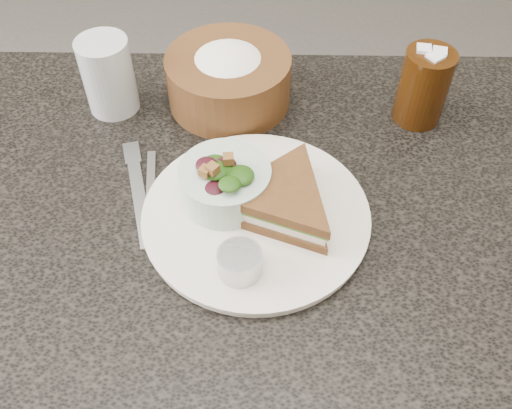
{
  "coord_description": "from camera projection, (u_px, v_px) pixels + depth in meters",
  "views": [
    {
      "loc": [
        0.02,
        -0.51,
        1.35
      ],
      "look_at": [
        0.01,
        -0.02,
        0.78
      ],
      "focal_mm": 40.0,
      "sensor_mm": 36.0,
      "label": 1
    }
  ],
  "objects": [
    {
      "name": "bread_basket",
      "position": [
        228.0,
        72.0,
        0.89
      ],
      "size": [
        0.25,
        0.25,
        0.11
      ],
      "primitive_type": null,
      "rotation": [
        0.0,
        0.0,
        -0.33
      ],
      "color": "#543319",
      "rests_on": "dining_table"
    },
    {
      "name": "knife",
      "position": [
        150.0,
        197.0,
        0.79
      ],
      "size": [
        0.03,
        0.18,
        0.0
      ],
      "primitive_type": "cube",
      "rotation": [
        0.0,
        0.0,
        0.11
      ],
      "color": "#ACADB0",
      "rests_on": "dining_table"
    },
    {
      "name": "orange_wedge",
      "position": [
        270.0,
        176.0,
        0.78
      ],
      "size": [
        0.1,
        0.1,
        0.03
      ],
      "primitive_type": "cone",
      "rotation": [
        0.0,
        0.0,
        0.84
      ],
      "color": "#FF5B07",
      "rests_on": "dinner_plate"
    },
    {
      "name": "water_glass",
      "position": [
        108.0,
        76.0,
        0.87
      ],
      "size": [
        0.1,
        0.1,
        0.12
      ],
      "primitive_type": "cylinder",
      "rotation": [
        0.0,
        0.0,
        0.31
      ],
      "color": "#B1B8BD",
      "rests_on": "dining_table"
    },
    {
      "name": "dressing_ramekin",
      "position": [
        240.0,
        262.0,
        0.69
      ],
      "size": [
        0.06,
        0.06,
        0.03
      ],
      "primitive_type": "cylinder",
      "rotation": [
        0.0,
        0.0,
        -0.14
      ],
      "color": "#AEAFAF",
      "rests_on": "dinner_plate"
    },
    {
      "name": "cola_glass",
      "position": [
        424.0,
        83.0,
        0.85
      ],
      "size": [
        0.08,
        0.08,
        0.13
      ],
      "primitive_type": null,
      "rotation": [
        0.0,
        0.0,
        -0.07
      ],
      "color": "black",
      "rests_on": "dining_table"
    },
    {
      "name": "dinner_plate",
      "position": [
        256.0,
        216.0,
        0.76
      ],
      "size": [
        0.3,
        0.3,
        0.01
      ],
      "primitive_type": "cylinder",
      "color": "silver",
      "rests_on": "dining_table"
    },
    {
      "name": "floor",
      "position": [
        253.0,
        408.0,
        1.36
      ],
      "size": [
        6.0,
        6.0,
        0.0
      ],
      "primitive_type": "plane",
      "color": "#3E3C3A",
      "rests_on": "ground"
    },
    {
      "name": "sandwich",
      "position": [
        282.0,
        201.0,
        0.74
      ],
      "size": [
        0.23,
        0.23,
        0.05
      ],
      "primitive_type": null,
      "rotation": [
        0.0,
        0.0,
        -0.36
      ],
      "color": "#553419",
      "rests_on": "dinner_plate"
    },
    {
      "name": "salad_bowl",
      "position": [
        225.0,
        178.0,
        0.75
      ],
      "size": [
        0.16,
        0.16,
        0.07
      ],
      "primitive_type": null,
      "rotation": [
        0.0,
        0.0,
        -0.35
      ],
      "color": "#ACC5B6",
      "rests_on": "dinner_plate"
    },
    {
      "name": "dining_table",
      "position": [
        253.0,
        334.0,
        1.07
      ],
      "size": [
        1.0,
        0.7,
        0.75
      ],
      "primitive_type": "cube",
      "color": "black",
      "rests_on": "floor"
    },
    {
      "name": "fork",
      "position": [
        139.0,
        198.0,
        0.79
      ],
      "size": [
        0.06,
        0.18,
        0.0
      ],
      "primitive_type": "cube",
      "rotation": [
        0.0,
        0.0,
        0.27
      ],
      "color": "#A5A9B0",
      "rests_on": "dining_table"
    }
  ]
}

